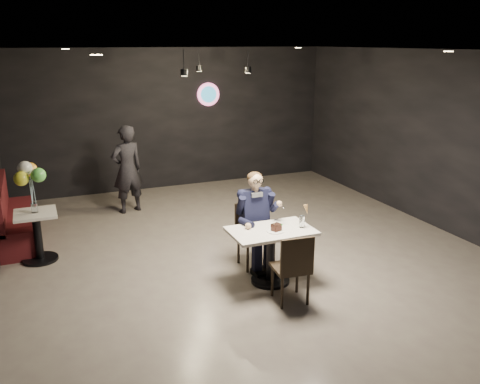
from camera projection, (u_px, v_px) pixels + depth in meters
name	position (u px, v px, depth m)	size (l,w,h in m)	color
floor	(258.00, 263.00, 7.45)	(9.00, 9.00, 0.00)	slate
wall_sign	(208.00, 94.00, 11.13)	(0.50, 0.06, 0.50)	pink
pendant_lights	(210.00, 56.00, 8.40)	(1.40, 1.20, 0.36)	black
main_table	(271.00, 256.00, 6.76)	(1.10, 0.70, 0.75)	white
chair_far	(254.00, 236.00, 7.23)	(0.42, 0.46, 0.92)	black
chair_near	(290.00, 267.00, 6.24)	(0.42, 0.46, 0.92)	black
seated_man	(254.00, 219.00, 7.15)	(0.60, 0.80, 1.44)	black
dessert_plate	(275.00, 231.00, 6.58)	(0.23, 0.23, 0.01)	white
cake_slice	(276.00, 227.00, 6.58)	(0.12, 0.09, 0.08)	black
mint_leaf	(281.00, 225.00, 6.57)	(0.06, 0.04, 0.01)	#2D8A2F
sundae_glass	(302.00, 221.00, 6.72)	(0.07, 0.07, 0.16)	silver
wafer_cone	(306.00, 209.00, 6.69)	(0.06, 0.06, 0.13)	tan
booth_bench	(16.00, 211.00, 8.17)	(0.49, 1.97, 0.99)	#3F0D0D
side_table	(38.00, 237.00, 7.43)	(0.58, 0.58, 0.73)	white
balloon_vase	(34.00, 208.00, 7.30)	(0.09, 0.09, 0.14)	silver
balloon_bunch	(31.00, 182.00, 7.19)	(0.38, 0.38, 0.62)	yellow
passerby	(127.00, 169.00, 9.46)	(0.60, 0.40, 1.66)	black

